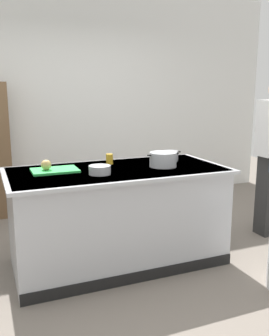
{
  "coord_description": "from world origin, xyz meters",
  "views": [
    {
      "loc": [
        -1.11,
        -3.12,
        1.6
      ],
      "look_at": [
        0.25,
        0.2,
        0.85
      ],
      "focal_mm": 39.88,
      "sensor_mm": 36.0,
      "label": 1
    }
  ],
  "objects_px": {
    "onion": "(46,165)",
    "stock_pot": "(163,159)",
    "mixing_bowl": "(100,170)",
    "sauce_pan": "(170,156)",
    "juice_cup": "(109,159)"
  },
  "relations": [
    {
      "from": "onion",
      "to": "stock_pot",
      "type": "height_order",
      "value": "stock_pot"
    },
    {
      "from": "onion",
      "to": "juice_cup",
      "type": "relative_size",
      "value": 0.9
    },
    {
      "from": "onion",
      "to": "mixing_bowl",
      "type": "xyz_separation_m",
      "value": [
        0.41,
        -0.25,
        -0.03
      ]
    },
    {
      "from": "mixing_bowl",
      "to": "juice_cup",
      "type": "relative_size",
      "value": 1.87
    },
    {
      "from": "sauce_pan",
      "to": "mixing_bowl",
      "type": "distance_m",
      "value": 0.9
    },
    {
      "from": "stock_pot",
      "to": "mixing_bowl",
      "type": "height_order",
      "value": "stock_pot"
    },
    {
      "from": "onion",
      "to": "stock_pot",
      "type": "distance_m",
      "value": 1.06
    },
    {
      "from": "onion",
      "to": "stock_pot",
      "type": "relative_size",
      "value": 0.28
    },
    {
      "from": "juice_cup",
      "to": "sauce_pan",
      "type": "bearing_deg",
      "value": -5.65
    },
    {
      "from": "stock_pot",
      "to": "juice_cup",
      "type": "bearing_deg",
      "value": 144.97
    },
    {
      "from": "onion",
      "to": "sauce_pan",
      "type": "distance_m",
      "value": 1.25
    },
    {
      "from": "sauce_pan",
      "to": "mixing_bowl",
      "type": "bearing_deg",
      "value": -158.98
    },
    {
      "from": "stock_pot",
      "to": "sauce_pan",
      "type": "relative_size",
      "value": 1.41
    },
    {
      "from": "onion",
      "to": "stock_pot",
      "type": "bearing_deg",
      "value": -9.04
    },
    {
      "from": "stock_pot",
      "to": "sauce_pan",
      "type": "xyz_separation_m",
      "value": [
        0.2,
        0.24,
        -0.02
      ]
    }
  ]
}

